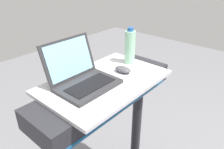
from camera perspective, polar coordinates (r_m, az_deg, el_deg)
name	(u,v)px	position (r m, az deg, el deg)	size (l,w,h in m)	color
desk_board	(105,82)	(1.20, -1.81, -1.84)	(0.69, 0.44, 0.02)	silver
laptop	(82,76)	(1.14, -7.84, -0.49)	(0.31, 0.28, 0.22)	#2D2D30
computer_mouse	(123,70)	(1.27, 2.86, 1.29)	(0.06, 0.10, 0.03)	#4C4C51
water_bottle	(130,47)	(1.37, 4.69, 7.24)	(0.07, 0.07, 0.23)	#9EDBB2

